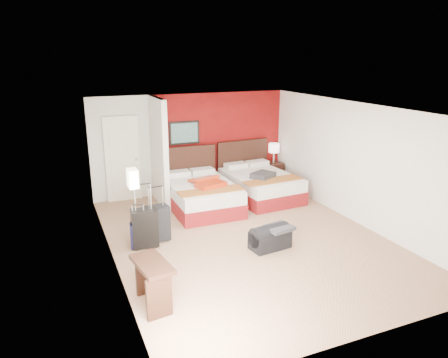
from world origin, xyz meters
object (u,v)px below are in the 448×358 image
nightstand (273,174)px  suitcase_charcoal (157,225)px  suitcase_black (145,229)px  suitcase_navy (140,237)px  desk (153,284)px  bed_right (261,186)px  red_suitcase_open (207,182)px  bed_left (202,196)px  duffel_bag (270,239)px  table_lamp (274,153)px

nightstand → suitcase_charcoal: 4.48m
nightstand → suitcase_black: bearing=-154.5°
suitcase_navy → desk: 1.90m
suitcase_charcoal → desk: bearing=-110.6°
bed_right → suitcase_charcoal: 3.34m
red_suitcase_open → suitcase_black: red_suitcase_open is taller
desk → suitcase_charcoal: bearing=66.1°
suitcase_charcoal → desk: size_ratio=0.83×
bed_left → nightstand: bearing=23.6°
nightstand → suitcase_black: size_ratio=0.86×
suitcase_navy → nightstand: bearing=40.6°
suitcase_navy → suitcase_black: bearing=16.5°
nightstand → red_suitcase_open: bearing=-160.4°
duffel_bag → bed_left: bearing=93.5°
suitcase_black → suitcase_navy: size_ratio=1.54×
bed_right → nightstand: size_ratio=3.31×
bed_left → nightstand: (2.44, 1.03, 0.00)m
suitcase_navy → red_suitcase_open: bearing=46.7°
suitcase_black → desk: (-0.31, -1.90, -0.02)m
bed_left → suitcase_black: bearing=-137.1°
suitcase_navy → duffel_bag: 2.38m
table_lamp → duffel_bag: table_lamp is taller
red_suitcase_open → desk: (-2.06, -3.29, -0.32)m
table_lamp → suitcase_charcoal: 4.51m
bed_right → desk: 5.04m
bed_right → red_suitcase_open: (-1.51, -0.27, 0.36)m
suitcase_black → suitcase_navy: (-0.10, -0.01, -0.12)m
suitcase_black → duffel_bag: suitcase_black is taller
bed_right → table_lamp: bearing=41.9°
suitcase_navy → duffel_bag: bearing=-13.4°
nightstand → suitcase_navy: bearing=-155.0°
bed_right → suitcase_black: bearing=-156.8°
bed_left → suitcase_charcoal: 1.91m
suitcase_charcoal → bed_right: bearing=21.7°
bed_left → nightstand: 2.65m
red_suitcase_open → suitcase_black: bearing=-154.8°
red_suitcase_open → duffel_bag: (0.34, -2.33, -0.47)m
bed_left → bed_right: (1.61, 0.17, -0.00)m
bed_left → suitcase_navy: 2.31m
bed_right → bed_left: bearing=-177.7°
table_lamp → suitcase_navy: size_ratio=1.15×
bed_left → suitcase_charcoal: bearing=-135.3°
red_suitcase_open → bed_left: bearing=121.7°
bed_left → bed_right: bed_left is taller
red_suitcase_open → desk: 3.89m
bed_right → suitcase_charcoal: suitcase_charcoal is taller
red_suitcase_open → nightstand: (2.34, 1.13, -0.35)m
bed_right → suitcase_black: size_ratio=2.85×
nightstand → suitcase_black: suitcase_black is taller
bed_right → nightstand: bearing=41.9°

